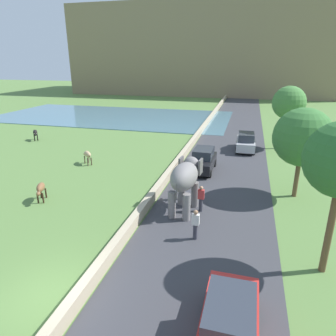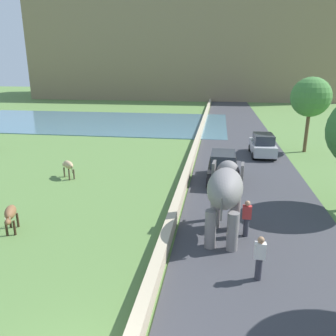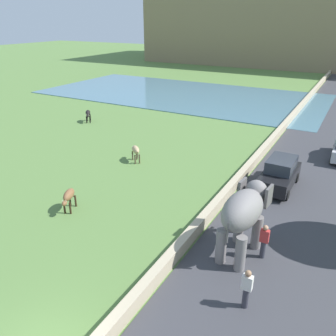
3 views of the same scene
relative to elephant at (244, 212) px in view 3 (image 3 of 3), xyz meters
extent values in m
cube|color=#38383D|center=(1.55, 11.94, -2.01)|extent=(7.00, 120.00, 0.06)
cube|color=tan|center=(-2.25, 9.94, -1.73)|extent=(0.40, 110.00, 0.62)
cube|color=slate|center=(-17.45, 28.19, -2.00)|extent=(36.00, 18.00, 0.08)
cube|color=#897556|center=(-9.45, 70.52, 8.44)|extent=(64.00, 28.00, 20.96)
ellipsoid|color=slate|center=(-0.02, -0.22, 0.20)|extent=(1.64, 2.82, 1.50)
cylinder|color=slate|center=(-0.36, 0.69, -1.24)|extent=(0.44, 0.44, 1.60)
cylinder|color=slate|center=(0.48, 0.61, -1.24)|extent=(0.44, 0.44, 1.60)
cylinder|color=slate|center=(-0.52, -1.06, -1.24)|extent=(0.44, 0.44, 1.60)
cylinder|color=slate|center=(0.32, -1.14, -1.24)|extent=(0.44, 0.44, 1.60)
ellipsoid|color=slate|center=(0.11, 1.19, 0.39)|extent=(1.08, 0.99, 1.10)
cube|color=#575454|center=(-0.50, 1.11, 0.43)|extent=(0.18, 0.71, 0.90)
cube|color=#575454|center=(0.69, 1.00, 0.43)|extent=(0.18, 0.71, 0.90)
cylinder|color=slate|center=(0.15, 1.66, -0.50)|extent=(0.28, 0.28, 1.50)
cone|color=silver|center=(-0.07, 1.61, -0.05)|extent=(0.17, 0.57, 0.17)
cone|color=silver|center=(0.36, 1.57, -0.05)|extent=(0.17, 0.57, 0.17)
cylinder|color=#575454|center=(-0.14, -1.54, -0.15)|extent=(0.08, 0.08, 0.90)
cylinder|color=#33333D|center=(0.92, 0.07, -1.61)|extent=(0.22, 0.22, 0.85)
cube|color=#B73333|center=(0.92, 0.07, -0.91)|extent=(0.36, 0.22, 0.56)
sphere|color=tan|center=(0.92, 0.07, -0.52)|extent=(0.22, 0.22, 0.22)
cylinder|color=#33333D|center=(1.12, -2.91, -1.61)|extent=(0.22, 0.22, 0.85)
cube|color=silver|center=(1.12, -2.91, -0.91)|extent=(0.36, 0.22, 0.56)
sphere|color=#997051|center=(1.12, -2.91, -0.52)|extent=(0.22, 0.22, 0.22)
cylinder|color=black|center=(2.30, 15.09, -1.74)|extent=(0.19, 0.60, 0.60)
cylinder|color=black|center=(2.35, 12.49, -1.74)|extent=(0.19, 0.60, 0.60)
cube|color=black|center=(-0.02, 7.03, -1.34)|extent=(1.78, 4.03, 0.80)
cube|color=#2D333D|center=(-0.02, 7.23, -0.59)|extent=(1.49, 2.23, 0.70)
cylinder|color=black|center=(0.76, 5.71, -1.74)|extent=(0.19, 0.60, 0.60)
cylinder|color=black|center=(-0.85, 5.74, -1.74)|extent=(0.19, 0.60, 0.60)
cylinder|color=black|center=(0.81, 8.31, -1.74)|extent=(0.19, 0.60, 0.60)
cylinder|color=black|center=(-0.80, 8.34, -1.74)|extent=(0.19, 0.60, 0.60)
ellipsoid|color=brown|center=(-8.97, -0.92, -1.14)|extent=(0.83, 1.18, 0.50)
cylinder|color=#302014|center=(-8.68, -1.22, -1.71)|extent=(0.10, 0.10, 0.65)
cylinder|color=#302014|center=(-8.96, -1.34, -1.71)|extent=(0.10, 0.10, 0.65)
cylinder|color=#302014|center=(-8.98, -0.51, -1.71)|extent=(0.10, 0.10, 0.65)
cylinder|color=#302014|center=(-9.27, -0.63, -1.71)|extent=(0.10, 0.10, 0.65)
ellipsoid|color=brown|center=(-8.73, -1.51, -1.29)|extent=(0.38, 0.46, 0.26)
cone|color=beige|center=(-8.64, -1.47, -1.12)|extent=(0.04, 0.04, 0.12)
cone|color=beige|center=(-8.81, -1.54, -1.12)|extent=(0.04, 0.04, 0.12)
cylinder|color=#302014|center=(-9.18, -0.43, -1.34)|extent=(0.04, 0.04, 0.45)
ellipsoid|color=black|center=(-19.28, 12.24, -1.14)|extent=(1.03, 1.13, 0.50)
cylinder|color=black|center=(-18.92, 12.04, -1.71)|extent=(0.10, 0.10, 0.65)
cylinder|color=black|center=(-19.16, 11.85, -1.71)|extent=(0.10, 0.10, 0.65)
cylinder|color=black|center=(-19.40, 12.64, -1.71)|extent=(0.10, 0.10, 0.65)
cylinder|color=black|center=(-19.64, 12.45, -1.71)|extent=(0.10, 0.10, 0.65)
ellipsoid|color=black|center=(-18.89, 11.75, -1.29)|extent=(0.44, 0.46, 0.26)
cone|color=beige|center=(-18.82, 11.80, -1.12)|extent=(0.04, 0.04, 0.12)
cone|color=beige|center=(-18.96, 11.69, -1.12)|extent=(0.04, 0.04, 0.12)
cylinder|color=black|center=(-19.62, 12.66, -1.34)|extent=(0.04, 0.04, 0.45)
ellipsoid|color=tan|center=(-9.66, 6.23, -1.14)|extent=(1.11, 1.06, 0.50)
cylinder|color=#493D2C|center=(-10.05, 6.38, -1.71)|extent=(0.10, 0.10, 0.65)
cylinder|color=#493D2C|center=(-9.85, 6.60, -1.71)|extent=(0.10, 0.10, 0.65)
cylinder|color=#493D2C|center=(-9.48, 5.86, -1.71)|extent=(0.10, 0.10, 0.65)
cylinder|color=#493D2C|center=(-9.27, 6.09, -1.71)|extent=(0.10, 0.10, 0.65)
ellipsoid|color=tan|center=(-10.13, 6.66, -1.29)|extent=(0.46, 0.45, 0.26)
cone|color=beige|center=(-10.19, 6.59, -1.12)|extent=(0.04, 0.04, 0.12)
cone|color=beige|center=(-10.07, 6.72, -1.12)|extent=(0.04, 0.04, 0.12)
cylinder|color=#493D2C|center=(-9.26, 5.87, -1.34)|extent=(0.04, 0.04, 0.45)
camera|label=1|loc=(3.16, -15.89, 6.36)|focal=32.79mm
camera|label=2|loc=(-0.39, -12.74, 4.77)|focal=35.61mm
camera|label=3|loc=(3.19, -12.07, 7.32)|focal=36.62mm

